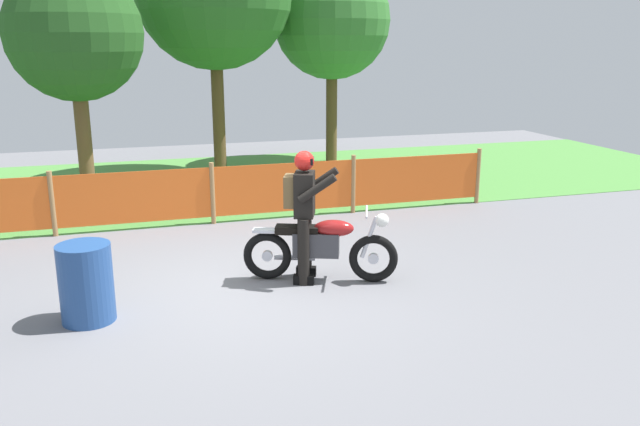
# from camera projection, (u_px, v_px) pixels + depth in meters

# --- Properties ---
(ground) EXTENTS (24.00, 24.00, 0.02)m
(ground) POSITION_uv_depth(u_px,v_px,m) (249.00, 289.00, 8.13)
(ground) COLOR slate
(grass_verge) EXTENTS (24.00, 6.52, 0.01)m
(grass_verge) POSITION_uv_depth(u_px,v_px,m) (193.00, 184.00, 14.04)
(grass_verge) COLOR #4C8C3D
(grass_verge) RESTS_ON ground
(barrier_fence) EXTENTS (10.12, 0.08, 1.05)m
(barrier_fence) POSITION_uv_depth(u_px,v_px,m) (213.00, 192.00, 10.89)
(barrier_fence) COLOR #997547
(barrier_fence) RESTS_ON ground
(tree_leftmost) EXTENTS (2.48, 2.48, 4.38)m
(tree_leftmost) POSITION_uv_depth(u_px,v_px,m) (74.00, 34.00, 11.82)
(tree_leftmost) COLOR brown
(tree_leftmost) RESTS_ON ground
(tree_near_right) EXTENTS (2.86, 2.86, 4.92)m
(tree_near_right) POSITION_uv_depth(u_px,v_px,m) (332.00, 21.00, 15.78)
(tree_near_right) COLOR brown
(tree_near_right) RESTS_ON ground
(motorcycle_lead) EXTENTS (1.90, 0.91, 0.94)m
(motorcycle_lead) POSITION_uv_depth(u_px,v_px,m) (321.00, 246.00, 8.30)
(motorcycle_lead) COLOR black
(motorcycle_lead) RESTS_ON ground
(rider_lead) EXTENTS (0.77, 0.68, 1.69)m
(rider_lead) POSITION_uv_depth(u_px,v_px,m) (304.00, 209.00, 8.19)
(rider_lead) COLOR black
(rider_lead) RESTS_ON ground
(oil_drum) EXTENTS (0.58, 0.58, 0.88)m
(oil_drum) POSITION_uv_depth(u_px,v_px,m) (86.00, 283.00, 7.09)
(oil_drum) COLOR navy
(oil_drum) RESTS_ON ground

